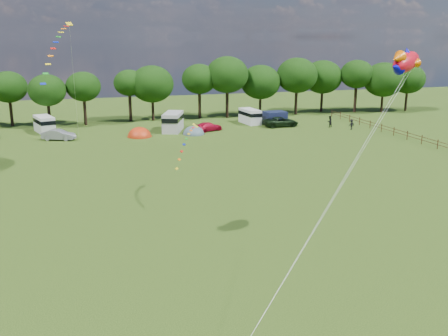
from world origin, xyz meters
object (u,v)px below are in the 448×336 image
object	(u,v)px
tent_orange	(140,136)
car_b	(59,135)
car_d	(281,122)
car_c	(208,127)
campervan_b	(44,124)
walker_b	(351,124)
campervan_d	(250,116)
walker_a	(330,122)
campervan_c	(173,121)
tent_greyblue	(194,134)
fish_kite	(404,62)

from	to	relation	value
tent_orange	car_b	bearing A→B (deg)	176.77
car_b	car_d	xyz separation A→B (m)	(32.48, 1.34, 0.03)
car_c	tent_orange	bearing A→B (deg)	74.08
car_d	campervan_b	size ratio (longest dim) A/B	1.06
tent_orange	walker_b	xyz separation A→B (m)	(30.94, -3.31, 0.75)
car_b	car_c	distance (m)	20.85
campervan_d	walker_b	distance (m)	15.74
car_b	walker_a	world-z (taller)	walker_a
campervan_d	tent_orange	xyz separation A→B (m)	(-18.21, -5.93, -1.21)
campervan_b	campervan_d	size ratio (longest dim) A/B	1.07
campervan_c	walker_b	xyz separation A→B (m)	(25.67, -6.23, -0.69)
campervan_d	campervan_b	bearing A→B (deg)	81.60
walker_b	campervan_d	bearing A→B (deg)	-50.31
campervan_b	walker_a	xyz separation A→B (m)	(41.45, -7.75, -0.38)
car_b	car_d	size ratio (longest dim) A/B	0.74
campervan_d	tent_orange	bearing A→B (deg)	101.75
campervan_c	walker_b	world-z (taller)	campervan_c
car_b	campervan_c	distance (m)	16.08
campervan_c	tent_greyblue	distance (m)	4.26
campervan_b	walker_b	xyz separation A→B (m)	(43.66, -10.38, -0.50)
car_b	tent_greyblue	world-z (taller)	car_b
car_c	tent_greyblue	xyz separation A→B (m)	(-2.62, -1.79, -0.62)
campervan_d	fish_kite	distance (m)	49.37
walker_a	walker_b	world-z (taller)	walker_a
tent_greyblue	walker_a	size ratio (longest dim) A/B	1.92
car_b	tent_orange	bearing A→B (deg)	-72.56
campervan_c	walker_a	bearing A→B (deg)	-78.32
car_c	campervan_b	size ratio (longest dim) A/B	0.82
fish_kite	campervan_b	bearing A→B (deg)	85.64
campervan_b	tent_greyblue	xyz separation A→B (m)	(20.31, -7.42, -1.25)
car_c	campervan_c	xyz separation A→B (m)	(-4.94, 1.48, 0.82)
campervan_c	campervan_d	xyz separation A→B (m)	(12.94, 3.01, -0.22)
campervan_b	campervan_c	size ratio (longest dim) A/B	0.86
campervan_d	tent_orange	distance (m)	19.19
walker_a	tent_orange	bearing A→B (deg)	-21.13
car_c	walker_a	xyz separation A→B (m)	(18.53, -2.13, 0.24)
campervan_d	fish_kite	size ratio (longest dim) A/B	1.46
car_d	campervan_c	size ratio (longest dim) A/B	0.91
car_b	campervan_c	world-z (taller)	campervan_c
campervan_c	tent_greyblue	xyz separation A→B (m)	(2.32, -3.27, -1.44)
tent_greyblue	fish_kite	world-z (taller)	fish_kite
car_d	campervan_b	world-z (taller)	campervan_b
campervan_c	walker_a	world-z (taller)	campervan_c
campervan_d	tent_greyblue	xyz separation A→B (m)	(-10.62, -6.28, -1.21)
campervan_d	tent_orange	world-z (taller)	campervan_d
car_d	walker_a	bearing A→B (deg)	-111.46
car_c	tent_orange	distance (m)	10.33
campervan_c	walker_a	size ratio (longest dim) A/B	3.41
tent_orange	walker_a	bearing A→B (deg)	-1.36
car_d	fish_kite	world-z (taller)	fish_kite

